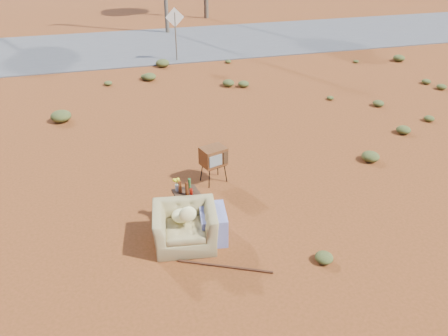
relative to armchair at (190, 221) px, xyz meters
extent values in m
plane|color=brown|center=(0.45, 0.08, -0.46)|extent=(140.00, 140.00, 0.00)
cube|color=#565659|center=(0.45, 15.08, -0.44)|extent=(140.00, 7.00, 0.04)
imported|color=#9B8954|center=(-0.10, 0.00, 0.03)|extent=(1.22, 0.89, 0.99)
ellipsoid|color=#FEF49B|center=(-0.14, 0.05, 0.11)|extent=(0.36, 0.36, 0.21)
ellipsoid|color=#FEF49B|center=(-0.07, -0.20, 0.30)|extent=(0.31, 0.16, 0.31)
cube|color=navy|center=(0.43, 0.03, -0.17)|extent=(0.57, 0.79, 0.58)
cube|color=black|center=(0.95, 1.99, -0.03)|extent=(0.56, 0.49, 0.03)
cylinder|color=black|center=(0.79, 1.76, -0.25)|extent=(0.03, 0.03, 0.43)
cylinder|color=black|center=(1.21, 1.89, -0.25)|extent=(0.03, 0.03, 0.43)
cylinder|color=black|center=(0.69, 2.08, -0.25)|extent=(0.03, 0.03, 0.43)
cylinder|color=black|center=(1.11, 2.21, -0.25)|extent=(0.03, 0.03, 0.43)
cube|color=brown|center=(0.95, 1.99, 0.19)|extent=(0.63, 0.55, 0.41)
cube|color=gray|center=(0.95, 1.76, 0.19)|extent=(0.31, 0.11, 0.26)
cube|color=#472D19|center=(1.19, 1.83, 0.19)|extent=(0.12, 0.06, 0.29)
cube|color=#3D2616|center=(0.07, 0.61, 0.20)|extent=(0.54, 0.54, 0.04)
cylinder|color=black|center=(-0.09, 0.40, -0.13)|extent=(0.02, 0.02, 0.66)
cylinder|color=black|center=(0.29, 0.45, -0.13)|extent=(0.02, 0.02, 0.66)
cylinder|color=black|center=(-0.14, 0.78, -0.13)|extent=(0.02, 0.02, 0.66)
cylinder|color=black|center=(0.23, 0.83, -0.13)|extent=(0.02, 0.02, 0.66)
cylinder|color=#54220E|center=(-0.05, 0.65, 0.35)|extent=(0.07, 0.07, 0.25)
cylinder|color=#54220E|center=(0.06, 0.54, 0.36)|extent=(0.06, 0.06, 0.27)
cylinder|color=#2C5725|center=(0.15, 0.72, 0.34)|extent=(0.06, 0.06, 0.23)
cylinder|color=red|center=(0.14, 0.53, 0.28)|extent=(0.06, 0.06, 0.12)
cylinder|color=silver|center=(-0.09, 0.74, 0.29)|extent=(0.08, 0.08, 0.13)
ellipsoid|color=yellow|center=(-0.09, 0.74, 0.45)|extent=(0.15, 0.15, 0.11)
cylinder|color=#492413|center=(0.42, -0.85, -0.44)|extent=(1.51, 0.77, 0.04)
cylinder|color=brown|center=(1.95, 12.08, 0.54)|extent=(0.06, 0.06, 2.00)
cube|color=silver|center=(1.95, 12.08, 1.34)|extent=(0.78, 0.04, 0.78)
ellipsoid|color=#4E5625|center=(4.95, 1.88, -0.34)|extent=(0.44, 0.44, 0.24)
ellipsoid|color=#4E5625|center=(-2.55, 6.58, -0.30)|extent=(0.60, 0.60, 0.33)
ellipsoid|color=#4E5625|center=(7.25, 5.08, -0.36)|extent=(0.36, 0.36, 0.20)
ellipsoid|color=#4E5625|center=(3.65, 8.08, -0.35)|extent=(0.40, 0.40, 0.22)
ellipsoid|color=#4E5625|center=(-1.05, 9.58, -0.38)|extent=(0.30, 0.30, 0.17)
camera|label=1|loc=(-1.15, -6.34, 4.73)|focal=35.00mm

